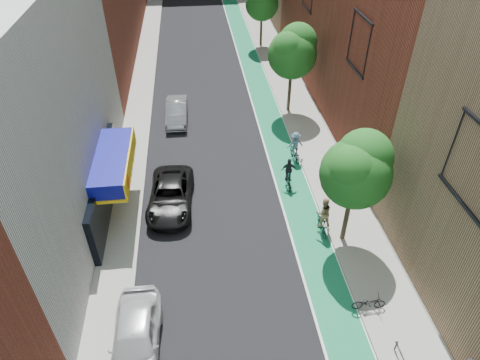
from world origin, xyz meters
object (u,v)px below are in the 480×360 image
object	(u,v)px
parked_car_white	(136,339)
parked_car_silver	(177,112)
cyclist_lane_near	(323,217)
parked_car_black	(171,195)
cyclist_lane_mid	(289,176)
cyclist_lane_far	(295,148)

from	to	relation	value
parked_car_white	parked_car_silver	world-z (taller)	parked_car_white
parked_car_silver	cyclist_lane_near	distance (m)	14.93
parked_car_black	cyclist_lane_near	xyz separation A→B (m)	(8.03, -2.99, 0.22)
parked_car_black	cyclist_lane_mid	distance (m)	7.11
cyclist_lane_far	parked_car_white	bearing A→B (deg)	47.07
parked_car_silver	cyclist_lane_mid	distance (m)	11.06
parked_car_silver	parked_car_black	bearing A→B (deg)	-90.08
parked_car_white	parked_car_black	bearing A→B (deg)	82.58
parked_car_black	cyclist_lane_far	xyz separation A→B (m)	(8.03, 3.75, 0.14)
cyclist_lane_mid	parked_car_silver	bearing A→B (deg)	-48.89
parked_car_black	cyclist_lane_far	size ratio (longest dim) A/B	2.65
cyclist_lane_far	cyclist_lane_mid	bearing A→B (deg)	63.44
parked_car_black	cyclist_lane_far	distance (m)	8.86
parked_car_white	parked_car_silver	size ratio (longest dim) A/B	1.11
parked_car_black	cyclist_lane_near	bearing A→B (deg)	-16.45
parked_car_black	cyclist_lane_far	bearing A→B (deg)	29.00
parked_car_black	cyclist_lane_mid	size ratio (longest dim) A/B	2.73
parked_car_white	cyclist_lane_mid	xyz separation A→B (m)	(8.31, 9.97, -0.12)
parked_car_black	cyclist_lane_near	distance (m)	8.57
cyclist_lane_near	cyclist_lane_mid	xyz separation A→B (m)	(-0.99, 4.00, -0.25)
cyclist_lane_near	cyclist_lane_mid	distance (m)	4.13
cyclist_lane_mid	parked_car_white	bearing A→B (deg)	53.92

